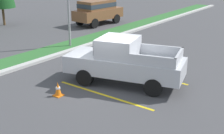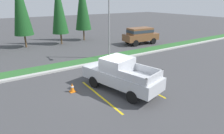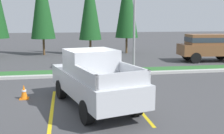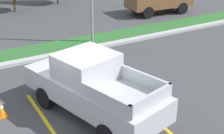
{
  "view_description": "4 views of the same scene",
  "coord_description": "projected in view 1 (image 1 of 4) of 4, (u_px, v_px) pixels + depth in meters",
  "views": [
    {
      "loc": [
        -10.0,
        -7.69,
        5.23
      ],
      "look_at": [
        0.28,
        -0.09,
        0.8
      ],
      "focal_mm": 49.05,
      "sensor_mm": 36.0,
      "label": 1
    },
    {
      "loc": [
        -5.89,
        -9.52,
        5.49
      ],
      "look_at": [
        1.14,
        1.28,
        0.92
      ],
      "focal_mm": 30.6,
      "sensor_mm": 36.0,
      "label": 2
    },
    {
      "loc": [
        -0.4,
        -10.28,
        3.19
      ],
      "look_at": [
        1.41,
        0.03,
        1.37
      ],
      "focal_mm": 43.62,
      "sensor_mm": 36.0,
      "label": 3
    },
    {
      "loc": [
        -3.45,
        -8.85,
        5.89
      ],
      "look_at": [
        1.63,
        0.0,
        1.32
      ],
      "focal_mm": 51.87,
      "sensor_mm": 36.0,
      "label": 4
    }
  ],
  "objects": [
    {
      "name": "pickup_truck_main",
      "position": [
        123.0,
        61.0,
        13.5
      ],
      "size": [
        3.19,
        5.53,
        2.1
      ],
      "color": "black",
      "rests_on": "ground"
    },
    {
      "name": "parking_line_far",
      "position": [
        142.0,
        74.0,
        15.0
      ],
      "size": [
        0.12,
        4.8,
        0.01
      ],
      "primitive_type": "cube",
      "color": "yellow",
      "rests_on": "ground"
    },
    {
      "name": "suv_distant",
      "position": [
        98.0,
        10.0,
        26.34
      ],
      "size": [
        4.73,
        2.23,
        2.1
      ],
      "color": "black",
      "rests_on": "ground"
    },
    {
      "name": "ground_plane",
      "position": [
        107.0,
        85.0,
        13.63
      ],
      "size": [
        120.0,
        120.0,
        0.0
      ],
      "primitive_type": "plane",
      "color": "#424244"
    },
    {
      "name": "parking_line_near",
      "position": [
        103.0,
        95.0,
        12.65
      ],
      "size": [
        0.12,
        4.8,
        0.01
      ],
      "primitive_type": "cube",
      "color": "yellow",
      "rests_on": "ground"
    },
    {
      "name": "grass_median",
      "position": [
        20.0,
        60.0,
        17.04
      ],
      "size": [
        56.0,
        1.8,
        0.06
      ],
      "primitive_type": "cube",
      "color": "#2D662D",
      "rests_on": "ground"
    },
    {
      "name": "curb_strip",
      "position": [
        33.0,
        63.0,
        16.41
      ],
      "size": [
        56.0,
        0.4,
        0.15
      ],
      "primitive_type": "cube",
      "color": "#B2B2AD",
      "rests_on": "ground"
    },
    {
      "name": "traffic_cone",
      "position": [
        58.0,
        89.0,
        12.46
      ],
      "size": [
        0.36,
        0.36,
        0.6
      ],
      "color": "orange",
      "rests_on": "ground"
    }
  ]
}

